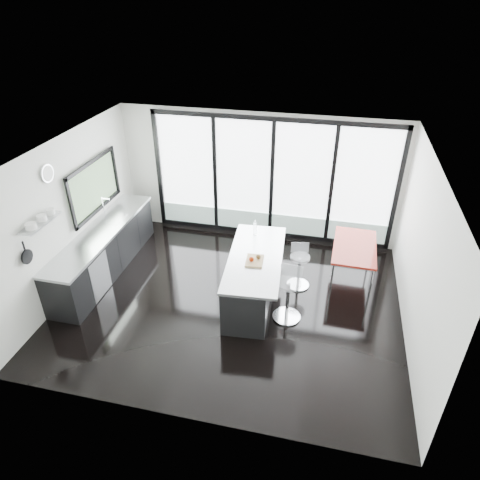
% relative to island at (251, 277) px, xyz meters
% --- Properties ---
extents(floor, '(6.00, 5.00, 0.00)m').
position_rel_island_xyz_m(floor, '(-0.32, -0.21, -0.46)').
color(floor, black).
rests_on(floor, ground).
extents(ceiling, '(6.00, 5.00, 0.00)m').
position_rel_island_xyz_m(ceiling, '(-0.32, -0.21, 2.34)').
color(ceiling, white).
rests_on(ceiling, wall_back).
extents(wall_back, '(6.00, 0.09, 2.80)m').
position_rel_island_xyz_m(wall_back, '(-0.05, 2.25, 0.81)').
color(wall_back, silver).
rests_on(wall_back, ground).
extents(wall_front, '(6.00, 0.00, 2.80)m').
position_rel_island_xyz_m(wall_front, '(-0.32, -2.71, 0.94)').
color(wall_front, silver).
rests_on(wall_front, ground).
extents(wall_left, '(0.26, 5.00, 2.80)m').
position_rel_island_xyz_m(wall_left, '(-3.30, 0.06, 1.10)').
color(wall_left, silver).
rests_on(wall_left, ground).
extents(wall_right, '(0.00, 5.00, 2.80)m').
position_rel_island_xyz_m(wall_right, '(2.68, -0.21, 0.94)').
color(wall_right, silver).
rests_on(wall_right, ground).
extents(counter_cabinets, '(0.69, 3.24, 1.36)m').
position_rel_island_xyz_m(counter_cabinets, '(-3.00, 0.19, 0.01)').
color(counter_cabinets, black).
rests_on(counter_cabinets, floor).
extents(island, '(1.10, 2.27, 1.17)m').
position_rel_island_xyz_m(island, '(0.00, 0.00, 0.00)').
color(island, black).
rests_on(island, floor).
extents(bar_stool_near, '(0.54, 0.54, 0.77)m').
position_rel_island_xyz_m(bar_stool_near, '(0.72, -0.41, -0.07)').
color(bar_stool_near, silver).
rests_on(bar_stool_near, floor).
extents(bar_stool_far, '(0.50, 0.50, 0.68)m').
position_rel_island_xyz_m(bar_stool_far, '(0.81, 0.54, -0.12)').
color(bar_stool_far, silver).
rests_on(bar_stool_far, floor).
extents(red_table, '(0.83, 1.40, 0.74)m').
position_rel_island_xyz_m(red_table, '(1.78, 1.02, -0.09)').
color(red_table, maroon).
rests_on(red_table, floor).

